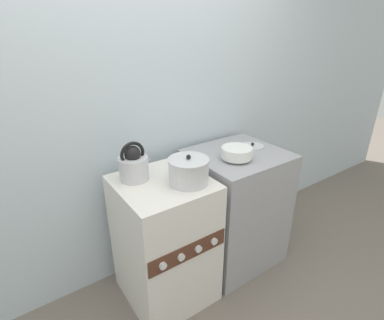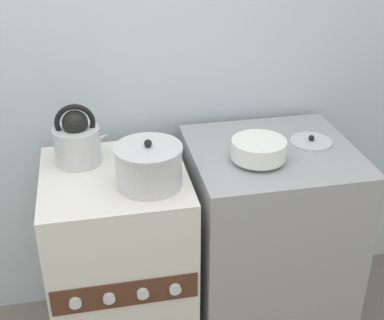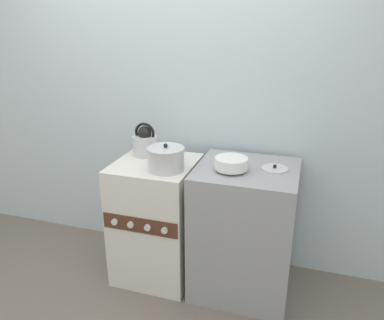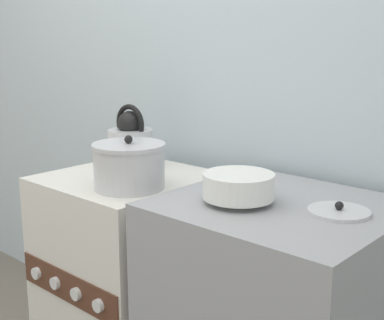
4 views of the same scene
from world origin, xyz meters
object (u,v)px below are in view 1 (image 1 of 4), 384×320
Objects in this scene: stove at (165,240)px; kettle at (134,165)px; cooking_pot at (189,171)px; enamel_bowl at (237,153)px; loose_pot_lid at (252,146)px.

stove is 3.66× the size of kettle.
stove is at bearing -45.68° from kettle.
cooking_pot is 1.17× the size of enamel_bowl.
kettle is 0.70m from enamel_bowl.
stove is 4.27× the size of enamel_bowl.
stove is at bearing 174.18° from enamel_bowl.
stove is 0.57m from kettle.
loose_pot_lid is (0.26, 0.11, -0.04)m from enamel_bowl.
enamel_bowl is at bearing 6.05° from cooking_pot.
enamel_bowl reaches higher than stove.
stove is 0.76m from enamel_bowl.
enamel_bowl is 0.29m from loose_pot_lid.
cooking_pot reaches higher than stove.
enamel_bowl is at bearing -15.12° from kettle.
loose_pot_lid is at bearing -4.44° from kettle.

